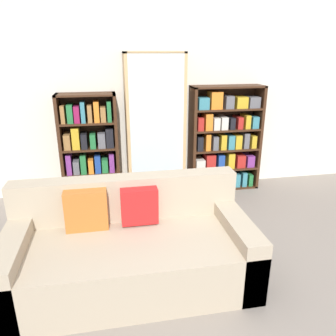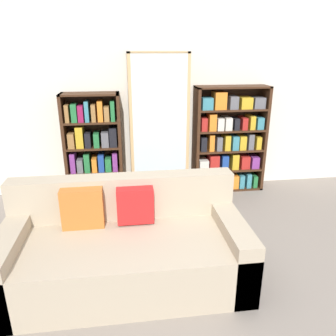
% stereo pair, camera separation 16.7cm
% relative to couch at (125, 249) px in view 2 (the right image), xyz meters
% --- Properties ---
extents(ground_plane, '(16.00, 16.00, 0.00)m').
position_rel_couch_xyz_m(ground_plane, '(0.51, -0.59, -0.29)').
color(ground_plane, gray).
extents(wall_back, '(6.97, 0.06, 2.70)m').
position_rel_couch_xyz_m(wall_back, '(0.51, 2.05, 1.06)').
color(wall_back, silver).
rests_on(wall_back, ground).
extents(couch, '(2.03, 0.97, 0.84)m').
position_rel_couch_xyz_m(couch, '(0.00, 0.00, 0.00)').
color(couch, tan).
rests_on(couch, ground).
extents(bookshelf_left, '(0.75, 0.32, 1.41)m').
position_rel_couch_xyz_m(bookshelf_left, '(-0.38, 1.84, 0.37)').
color(bookshelf_left, '#3D2314').
rests_on(bookshelf_left, ground).
extents(display_cabinet, '(0.77, 0.36, 1.90)m').
position_rel_couch_xyz_m(display_cabinet, '(0.50, 1.83, 0.64)').
color(display_cabinet, tan).
rests_on(display_cabinet, ground).
extents(bookshelf_right, '(1.00, 0.32, 1.47)m').
position_rel_couch_xyz_m(bookshelf_right, '(1.49, 1.84, 0.41)').
color(bookshelf_right, '#3D2314').
rests_on(bookshelf_right, ground).
extents(wine_bottle, '(0.09, 0.09, 0.34)m').
position_rel_couch_xyz_m(wine_bottle, '(0.88, 0.81, -0.15)').
color(wine_bottle, black).
rests_on(wine_bottle, ground).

